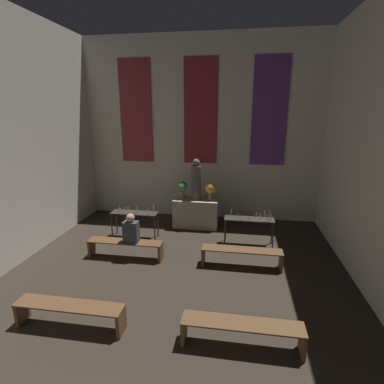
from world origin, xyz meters
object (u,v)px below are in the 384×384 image
(candle_rack_left, at_px, (135,216))
(pew_back_right, at_px, (242,254))
(flower_vase_left, at_px, (182,188))
(person_seated, at_px, (131,230))
(altar, at_px, (196,213))
(candle_rack_right, at_px, (249,222))
(flower_vase_right, at_px, (210,189))
(pew_back_left, at_px, (125,246))
(statue, at_px, (196,181))
(pew_second_right, at_px, (242,330))
(pew_second_left, at_px, (70,311))

(candle_rack_left, bearing_deg, pew_back_right, -22.30)
(flower_vase_left, height_order, person_seated, flower_vase_left)
(altar, height_order, person_seated, person_seated)
(flower_vase_left, xyz_separation_m, candle_rack_right, (2.07, -1.14, -0.58))
(flower_vase_right, bearing_deg, pew_back_right, -67.63)
(candle_rack_left, distance_m, pew_back_left, 1.30)
(candle_rack_left, xyz_separation_m, candle_rack_right, (3.23, 0.00, 0.00))
(statue, distance_m, flower_vase_left, 0.51)
(pew_second_right, bearing_deg, person_seated, 136.67)
(statue, bearing_deg, candle_rack_left, -144.74)
(altar, bearing_deg, pew_second_left, -106.19)
(flower_vase_right, xyz_separation_m, candle_rack_left, (-2.05, -1.14, -0.58))
(pew_second_right, bearing_deg, altar, 106.19)
(pew_back_left, relative_size, person_seated, 2.57)
(candle_rack_left, height_order, pew_back_right, candle_rack_left)
(pew_back_right, bearing_deg, altar, 120.91)
(candle_rack_right, xyz_separation_m, pew_back_right, (-0.20, -1.24, -0.33))
(statue, relative_size, pew_back_right, 0.68)
(pew_second_right, relative_size, pew_back_right, 1.00)
(statue, xyz_separation_m, pew_second_left, (-1.43, -4.91, -1.15))
(altar, relative_size, pew_second_left, 0.74)
(candle_rack_right, bearing_deg, pew_second_right, -92.98)
(flower_vase_right, xyz_separation_m, pew_second_right, (0.98, -4.91, -0.91))
(candle_rack_left, bearing_deg, altar, 35.26)
(pew_back_right, relative_size, person_seated, 2.57)
(pew_second_right, relative_size, pew_back_left, 1.00)
(pew_second_right, height_order, person_seated, person_seated)
(flower_vase_right, relative_size, candle_rack_left, 0.41)
(pew_second_left, distance_m, pew_second_right, 2.85)
(pew_back_right, bearing_deg, flower_vase_left, 128.16)
(flower_vase_left, bearing_deg, statue, 0.00)
(statue, height_order, flower_vase_left, statue)
(flower_vase_right, relative_size, pew_second_left, 0.29)
(pew_back_left, distance_m, person_seated, 0.47)
(pew_second_right, relative_size, person_seated, 2.57)
(candle_rack_left, relative_size, pew_back_left, 0.71)
(pew_second_left, relative_size, person_seated, 2.57)
(statue, height_order, candle_rack_left, statue)
(flower_vase_right, xyz_separation_m, pew_back_left, (-1.87, -2.38, -0.91))
(altar, height_order, pew_second_right, altar)
(flower_vase_right, xyz_separation_m, pew_second_left, (-1.87, -4.91, -0.91))
(candle_rack_right, bearing_deg, pew_back_left, -157.79)
(candle_rack_right, height_order, pew_second_left, candle_rack_right)
(pew_second_left, xyz_separation_m, pew_second_right, (2.85, 0.00, 0.00))
(pew_second_left, xyz_separation_m, pew_back_right, (2.85, 2.53, 0.00))
(statue, height_order, pew_second_right, statue)
(pew_back_right, bearing_deg, pew_second_right, -90.00)
(altar, distance_m, person_seated, 2.71)
(statue, xyz_separation_m, candle_rack_right, (1.62, -1.14, -0.82))
(candle_rack_left, height_order, pew_second_right, candle_rack_left)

